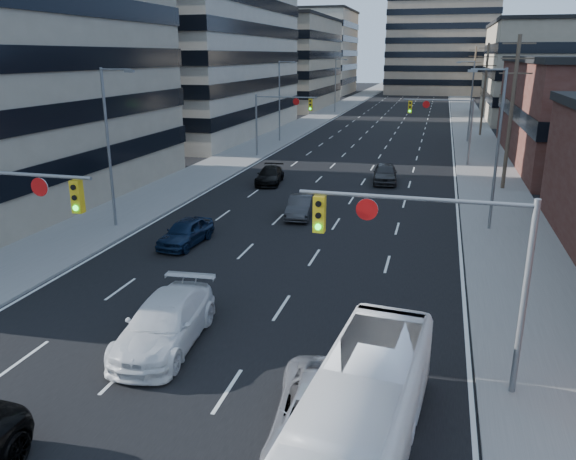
% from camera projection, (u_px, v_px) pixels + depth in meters
% --- Properties ---
extents(road_surface, '(18.00, 300.00, 0.02)m').
position_uv_depth(road_surface, '(410.00, 98.00, 131.54)').
color(road_surface, black).
rests_on(road_surface, ground).
extents(sidewalk_left, '(5.00, 300.00, 0.15)m').
position_uv_depth(sidewalk_left, '(361.00, 97.00, 134.37)').
color(sidewalk_left, slate).
rests_on(sidewalk_left, ground).
extents(sidewalk_right, '(5.00, 300.00, 0.15)m').
position_uv_depth(sidewalk_right, '(461.00, 98.00, 128.67)').
color(sidewalk_right, slate).
rests_on(sidewalk_right, ground).
extents(office_left_mid, '(26.00, 34.00, 28.00)m').
position_uv_depth(office_left_mid, '(162.00, 18.00, 69.54)').
color(office_left_mid, '#ADA089').
rests_on(office_left_mid, ground).
extents(office_left_far, '(20.00, 30.00, 16.00)m').
position_uv_depth(office_left_far, '(276.00, 64.00, 107.45)').
color(office_left_far, gray).
rests_on(office_left_far, ground).
extents(office_right_far, '(22.00, 28.00, 14.00)m').
position_uv_depth(office_right_far, '(565.00, 73.00, 84.55)').
color(office_right_far, gray).
rests_on(office_right_far, ground).
extents(bg_block_left, '(24.00, 24.00, 20.00)m').
position_uv_depth(bg_block_left, '(304.00, 53.00, 144.71)').
color(bg_block_left, '#ADA089').
rests_on(bg_block_left, ground).
extents(bg_block_right, '(22.00, 22.00, 12.00)m').
position_uv_depth(bg_block_right, '(562.00, 72.00, 121.83)').
color(bg_block_right, gray).
rests_on(bg_block_right, ground).
extents(signal_near_right, '(6.59, 0.33, 6.00)m').
position_uv_depth(signal_near_right, '(434.00, 250.00, 15.96)').
color(signal_near_right, slate).
rests_on(signal_near_right, ground).
extents(signal_far_left, '(6.09, 0.33, 6.00)m').
position_uv_depth(signal_far_left, '(279.00, 113.00, 53.82)').
color(signal_far_left, slate).
rests_on(signal_far_left, ground).
extents(signal_far_right, '(6.09, 0.33, 6.00)m').
position_uv_depth(signal_far_right, '(445.00, 117.00, 50.02)').
color(signal_far_right, slate).
rests_on(signal_far_right, ground).
extents(utility_pole_block, '(2.20, 0.28, 11.00)m').
position_uv_depth(utility_pole_block, '(511.00, 111.00, 40.16)').
color(utility_pole_block, '#4C3D2D').
rests_on(utility_pole_block, ground).
extents(utility_pole_midblock, '(2.20, 0.28, 11.00)m').
position_uv_depth(utility_pole_midblock, '(485.00, 88.00, 67.81)').
color(utility_pole_midblock, '#4C3D2D').
rests_on(utility_pole_midblock, ground).
extents(utility_pole_distant, '(2.20, 0.28, 11.00)m').
position_uv_depth(utility_pole_distant, '(473.00, 78.00, 95.46)').
color(utility_pole_distant, '#4C3D2D').
rests_on(utility_pole_distant, ground).
extents(streetlight_left_near, '(2.03, 0.22, 9.00)m').
position_uv_depth(streetlight_left_near, '(110.00, 141.00, 31.22)').
color(streetlight_left_near, slate).
rests_on(streetlight_left_near, ground).
extents(streetlight_left_mid, '(2.03, 0.22, 9.00)m').
position_uv_depth(streetlight_left_mid, '(281.00, 97.00, 63.48)').
color(streetlight_left_mid, slate).
rests_on(streetlight_left_mid, ground).
extents(streetlight_left_far, '(2.03, 0.22, 9.00)m').
position_uv_depth(streetlight_left_far, '(336.00, 83.00, 95.73)').
color(streetlight_left_far, slate).
rests_on(streetlight_left_far, ground).
extents(streetlight_right_near, '(2.03, 0.22, 9.00)m').
position_uv_depth(streetlight_right_near, '(495.00, 142.00, 30.70)').
color(streetlight_right_near, slate).
rests_on(streetlight_right_near, ground).
extents(streetlight_right_far, '(2.03, 0.22, 9.00)m').
position_uv_depth(streetlight_right_far, '(470.00, 98.00, 62.96)').
color(streetlight_right_far, slate).
rests_on(streetlight_right_far, ground).
extents(white_van, '(2.79, 5.86, 1.65)m').
position_uv_depth(white_van, '(165.00, 323.00, 19.31)').
color(white_van, silver).
rests_on(white_van, ground).
extents(silver_suv, '(3.17, 5.80, 1.54)m').
position_uv_depth(silver_suv, '(323.00, 420.00, 14.25)').
color(silver_suv, silver).
rests_on(silver_suv, ground).
extents(transit_bus, '(3.21, 9.90, 2.71)m').
position_uv_depth(transit_bus, '(355.00, 433.00, 12.87)').
color(transit_bus, white).
rests_on(transit_bus, ground).
extents(sedan_blue, '(1.94, 4.20, 1.39)m').
position_uv_depth(sedan_blue, '(186.00, 232.00, 29.59)').
color(sedan_blue, '#0D1C35').
rests_on(sedan_blue, ground).
extents(sedan_grey_center, '(1.79, 4.13, 1.32)m').
position_uv_depth(sedan_grey_center, '(300.00, 206.00, 34.74)').
color(sedan_grey_center, '#2C2D2F').
rests_on(sedan_grey_center, ground).
extents(sedan_black_far, '(2.35, 4.64, 1.29)m').
position_uv_depth(sedan_black_far, '(270.00, 175.00, 43.74)').
color(sedan_black_far, black).
rests_on(sedan_black_far, ground).
extents(sedan_grey_right, '(2.20, 4.62, 1.52)m').
position_uv_depth(sedan_grey_right, '(385.00, 173.00, 44.00)').
color(sedan_grey_right, '#2B2B2D').
rests_on(sedan_grey_right, ground).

